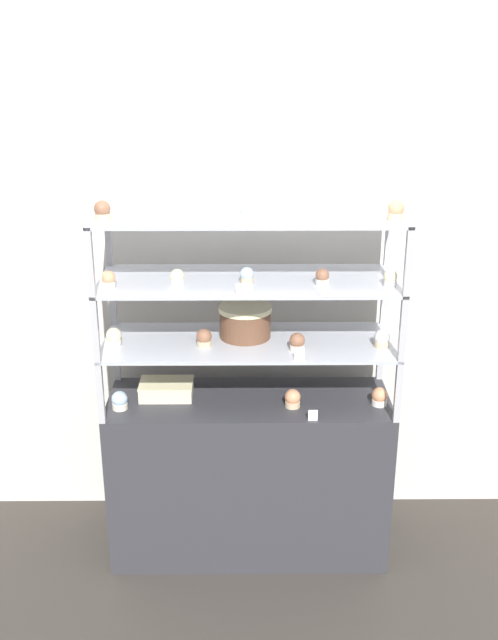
% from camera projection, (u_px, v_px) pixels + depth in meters
% --- Properties ---
extents(ground_plane, '(20.00, 20.00, 0.00)m').
position_uv_depth(ground_plane, '(249.00, 543.00, 3.24)').
color(ground_plane, '#38332D').
extents(back_wall, '(8.00, 0.05, 2.60)m').
position_uv_depth(back_wall, '(248.00, 231.00, 3.10)').
color(back_wall, silver).
rests_on(back_wall, ground_plane).
extents(display_base, '(1.13, 0.40, 0.70)m').
position_uv_depth(display_base, '(249.00, 474.00, 3.11)').
color(display_base, '#333338').
rests_on(display_base, ground_plane).
extents(display_riser_lower, '(1.13, 0.40, 0.25)m').
position_uv_depth(display_riser_lower, '(249.00, 345.00, 2.91)').
color(display_riser_lower, '#B7B7BC').
rests_on(display_riser_lower, display_base).
extents(display_riser_middle, '(1.13, 0.40, 0.25)m').
position_uv_depth(display_riser_middle, '(249.00, 284.00, 2.82)').
color(display_riser_middle, '#B7B7BC').
rests_on(display_riser_middle, display_riser_lower).
extents(display_riser_upper, '(1.13, 0.40, 0.25)m').
position_uv_depth(display_riser_upper, '(249.00, 219.00, 2.73)').
color(display_riser_upper, '#B7B7BC').
rests_on(display_riser_upper, display_riser_middle).
extents(layer_cake_centerpiece, '(0.21, 0.21, 0.13)m').
position_uv_depth(layer_cake_centerpiece, '(245.00, 321.00, 2.92)').
color(layer_cake_centerpiece, brown).
rests_on(layer_cake_centerpiece, display_riser_lower).
extents(sheet_cake_frosted, '(0.21, 0.14, 0.06)m').
position_uv_depth(sheet_cake_frosted, '(166.00, 389.00, 3.00)').
color(sheet_cake_frosted, beige).
rests_on(sheet_cake_frosted, display_base).
extents(cupcake_0, '(0.06, 0.06, 0.07)m').
position_uv_depth(cupcake_0, '(120.00, 401.00, 2.90)').
color(cupcake_0, beige).
rests_on(cupcake_0, display_base).
extents(cupcake_1, '(0.06, 0.06, 0.07)m').
position_uv_depth(cupcake_1, '(293.00, 399.00, 2.92)').
color(cupcake_1, '#CCB28C').
rests_on(cupcake_1, display_base).
extents(cupcake_2, '(0.06, 0.06, 0.07)m').
position_uv_depth(cupcake_2, '(379.00, 397.00, 2.93)').
color(cupcake_2, white).
rests_on(cupcake_2, display_base).
extents(price_tag_0, '(0.04, 0.00, 0.04)m').
position_uv_depth(price_tag_0, '(313.00, 415.00, 2.81)').
color(price_tag_0, white).
rests_on(price_tag_0, display_base).
extents(cupcake_3, '(0.06, 0.06, 0.07)m').
position_uv_depth(cupcake_3, '(114.00, 337.00, 2.85)').
color(cupcake_3, beige).
rests_on(cupcake_3, display_riser_lower).
extents(cupcake_4, '(0.06, 0.06, 0.07)m').
position_uv_depth(cupcake_4, '(204.00, 338.00, 2.84)').
color(cupcake_4, '#CCB28C').
rests_on(cupcake_4, display_riser_lower).
extents(cupcake_5, '(0.06, 0.06, 0.07)m').
position_uv_depth(cupcake_5, '(297.00, 342.00, 2.81)').
color(cupcake_5, beige).
rests_on(cupcake_5, display_riser_lower).
extents(cupcake_6, '(0.06, 0.06, 0.07)m').
position_uv_depth(cupcake_6, '(382.00, 339.00, 2.84)').
color(cupcake_6, '#CCB28C').
rests_on(cupcake_6, display_riser_lower).
extents(price_tag_1, '(0.04, 0.00, 0.04)m').
position_uv_depth(price_tag_1, '(300.00, 354.00, 2.72)').
color(price_tag_1, white).
rests_on(price_tag_1, display_riser_lower).
extents(cupcake_7, '(0.05, 0.05, 0.06)m').
position_uv_depth(cupcake_7, '(109.00, 279.00, 2.72)').
color(cupcake_7, beige).
rests_on(cupcake_7, display_riser_middle).
extents(cupcake_8, '(0.05, 0.05, 0.06)m').
position_uv_depth(cupcake_8, '(177.00, 278.00, 2.74)').
color(cupcake_8, white).
rests_on(cupcake_8, display_riser_middle).
extents(cupcake_9, '(0.05, 0.05, 0.06)m').
position_uv_depth(cupcake_9, '(247.00, 276.00, 2.76)').
color(cupcake_9, '#CCB28C').
rests_on(cupcake_9, display_riser_middle).
extents(cupcake_10, '(0.05, 0.05, 0.06)m').
position_uv_depth(cupcake_10, '(322.00, 277.00, 2.74)').
color(cupcake_10, white).
rests_on(cupcake_10, display_riser_middle).
extents(cupcake_11, '(0.05, 0.05, 0.06)m').
position_uv_depth(cupcake_11, '(390.00, 278.00, 2.73)').
color(cupcake_11, white).
rests_on(cupcake_11, display_riser_middle).
extents(price_tag_2, '(0.04, 0.00, 0.04)m').
position_uv_depth(price_tag_2, '(241.00, 289.00, 2.63)').
color(price_tag_2, white).
rests_on(price_tag_2, display_riser_middle).
extents(cupcake_12, '(0.06, 0.06, 0.07)m').
position_uv_depth(cupcake_12, '(102.00, 211.00, 2.61)').
color(cupcake_12, '#CCB28C').
rests_on(cupcake_12, display_riser_upper).
extents(cupcake_13, '(0.06, 0.06, 0.07)m').
position_uv_depth(cupcake_13, '(247.00, 211.00, 2.61)').
color(cupcake_13, white).
rests_on(cupcake_13, display_riser_upper).
extents(cupcake_14, '(0.06, 0.06, 0.07)m').
position_uv_depth(cupcake_14, '(396.00, 210.00, 2.62)').
color(cupcake_14, '#CCB28C').
rests_on(cupcake_14, display_riser_upper).
extents(price_tag_3, '(0.04, 0.00, 0.04)m').
position_uv_depth(price_tag_3, '(267.00, 220.00, 2.54)').
color(price_tag_3, white).
rests_on(price_tag_3, display_riser_upper).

